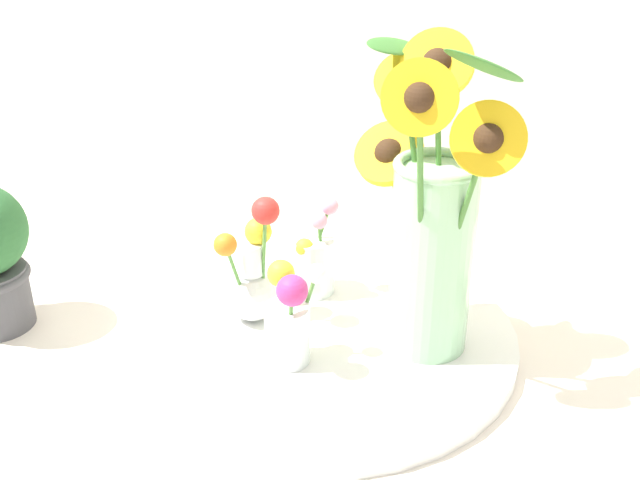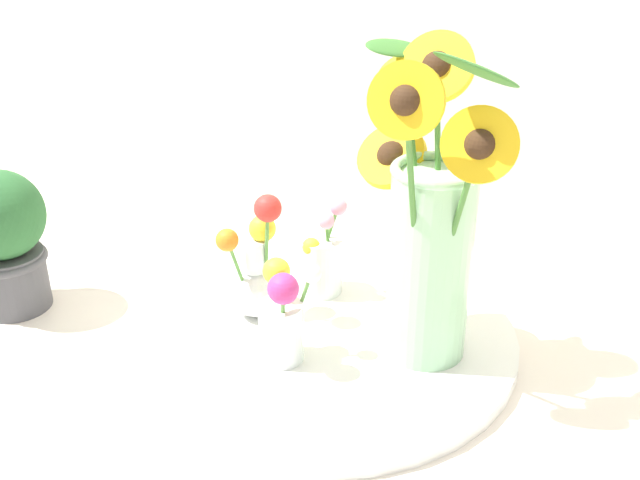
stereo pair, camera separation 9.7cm
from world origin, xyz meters
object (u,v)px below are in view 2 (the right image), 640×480
at_px(mason_jar_sunflowers, 429,235).
at_px(vase_small_center, 282,316).
at_px(vase_small_back, 321,260).
at_px(potted_plant, 3,237).
at_px(serving_tray, 320,335).
at_px(vase_bulb_right, 256,272).

bearing_deg(mason_jar_sunflowers, vase_small_center, -152.23).
relative_size(vase_small_back, potted_plant, 0.69).
xyz_separation_m(serving_tray, vase_small_center, (-0.02, -0.08, 0.07)).
relative_size(vase_bulb_right, vase_small_back, 1.26).
relative_size(mason_jar_sunflowers, potted_plant, 1.92).
xyz_separation_m(vase_bulb_right, potted_plant, (-0.36, -0.08, 0.03)).
bearing_deg(vase_bulb_right, vase_small_back, 58.05).
bearing_deg(potted_plant, vase_bulb_right, 12.51).
bearing_deg(potted_plant, mason_jar_sunflowers, 7.58).
xyz_separation_m(serving_tray, vase_bulb_right, (-0.10, 0.00, 0.08)).
bearing_deg(mason_jar_sunflowers, vase_small_back, 151.73).
distance_m(vase_small_center, vase_small_back, 0.18).
height_order(mason_jar_sunflowers, vase_small_center, mason_jar_sunflowers).
xyz_separation_m(vase_small_back, potted_plant, (-0.42, -0.18, 0.04)).
relative_size(vase_small_center, vase_bulb_right, 0.73).
bearing_deg(mason_jar_sunflowers, potted_plant, -172.42).
relative_size(serving_tray, potted_plant, 2.50).
distance_m(mason_jar_sunflowers, potted_plant, 0.61).
relative_size(vase_bulb_right, potted_plant, 0.88).
height_order(serving_tray, potted_plant, potted_plant).
relative_size(mason_jar_sunflowers, vase_bulb_right, 2.19).
height_order(mason_jar_sunflowers, vase_small_back, mason_jar_sunflowers).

